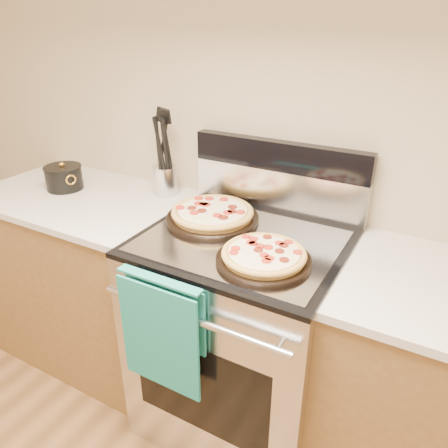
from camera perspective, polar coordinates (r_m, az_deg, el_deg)
The scene contains 15 objects.
wall_back at distance 1.81m, azimuth 8.11°, elevation 14.90°, with size 4.00×4.00×0.00m, color #BFAD8A.
range_body at distance 1.92m, azimuth 2.35°, elevation -14.42°, with size 0.76×0.68×0.90m, color #B7B7BC.
oven_window at distance 1.70m, azimuth -3.15°, elevation -20.79°, with size 0.56×0.01×0.40m, color black.
cooktop at distance 1.65m, azimuth 2.64°, elevation -2.19°, with size 0.76×0.68×0.02m, color black.
backsplash_lower at distance 1.87m, azimuth 7.01°, elevation 4.44°, with size 0.76×0.06×0.18m, color silver.
backsplash_upper at distance 1.82m, azimuth 7.26°, elevation 8.84°, with size 0.76×0.06×0.12m, color black.
oven_handle at distance 1.44m, azimuth -4.36°, elevation -12.22°, with size 0.03×0.03×0.70m, color silver.
dish_towel at distance 1.56m, azimuth -8.03°, elevation -13.69°, with size 0.32×0.05×0.42m, color #1A8678, non-canonical shape.
foil_sheet at distance 1.63m, azimuth 2.17°, elevation -2.22°, with size 0.70×0.55×0.01m, color gray.
cabinet_left at distance 2.38m, azimuth -16.62°, elevation -6.90°, with size 1.00×0.62×0.88m, color brown.
countertop_left at distance 2.18m, azimuth -18.12°, elevation 3.23°, with size 1.02×0.64×0.03m, color beige.
pepperoni_pizza_back at distance 1.77m, azimuth -1.51°, elevation 1.26°, with size 0.37×0.37×0.05m, color #AA7933, non-canonical shape.
pepperoni_pizza_front at distance 1.48m, azimuth 5.22°, elevation -4.21°, with size 0.32×0.32×0.04m, color #AA7933, non-canonical shape.
utensil_crock at distance 2.08m, azimuth -7.69°, elevation 5.69°, with size 0.11×0.11×0.14m, color silver.
saucepan at distance 2.27m, azimuth -20.16°, elevation 5.60°, with size 0.17×0.17×0.11m, color black.
Camera 1 is at (0.65, 0.34, 1.69)m, focal length 35.00 mm.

